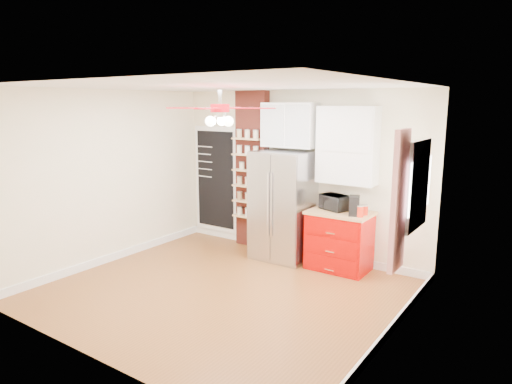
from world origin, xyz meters
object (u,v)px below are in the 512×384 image
Objects in this scene: coffee_maker at (354,206)px; pantry_jar_oats at (242,166)px; canister_left at (360,212)px; red_cabinet at (339,240)px; ceiling_fan at (220,109)px; toaster_oven at (334,202)px; fridge at (283,206)px.

pantry_jar_oats reaches higher than coffee_maker.
canister_left is (0.10, -0.03, -0.07)m from coffee_maker.
red_cabinet is 8.09× the size of pantry_jar_oats.
ceiling_fan is at bearing -129.73° from canister_left.
coffee_maker is 1.86× the size of canister_left.
coffee_maker is 2.44× the size of pantry_jar_oats.
toaster_oven is 2.74× the size of canister_left.
coffee_maker is (1.18, 1.57, -1.38)m from ceiling_fan.
toaster_oven is (0.85, 0.10, 0.14)m from fridge.
fridge is at bearing -177.05° from red_cabinet.
red_cabinet is at bearing 137.76° from coffee_maker.
pantry_jar_oats is (-2.15, 0.21, 0.39)m from coffee_maker.
ceiling_fan is at bearing -88.24° from fridge.
fridge is 4.19× the size of toaster_oven.
pantry_jar_oats reaches higher than toaster_oven.
toaster_oven is 0.41m from coffee_maker.
fridge is 1.08m from pantry_jar_oats.
fridge is 6.18× the size of coffee_maker.
pantry_jar_oats is (-2.25, 0.24, 0.45)m from canister_left.
red_cabinet is at bearing -3.06° from toaster_oven.
canister_left is 2.31m from pantry_jar_oats.
fridge is at bearing 176.11° from canister_left.
canister_left is at bearing -38.21° from coffee_maker.
coffee_maker is at bearing -22.42° from red_cabinet.
coffee_maker is (0.38, -0.16, 0.03)m from toaster_oven.
toaster_oven reaches higher than canister_left.
coffee_maker is at bearing -2.64° from fridge.
fridge is 15.07× the size of pantry_jar_oats.
red_cabinet is 0.67× the size of ceiling_fan.
ceiling_fan is 2.37m from toaster_oven.
pantry_jar_oats reaches higher than canister_left.
toaster_oven is 3.60× the size of pantry_jar_oats.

